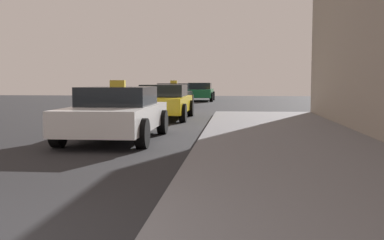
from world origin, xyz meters
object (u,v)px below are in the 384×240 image
object	(u,v)px
car_black	(173,95)
car_green	(200,92)
car_yellow	(164,101)
car_white	(116,113)

from	to	relation	value
car_black	car_green	bearing A→B (deg)	-96.64
car_black	car_green	size ratio (longest dim) A/B	1.00
car_yellow	car_black	distance (m)	7.84
car_white	car_black	bearing A→B (deg)	-87.93
car_white	car_black	size ratio (longest dim) A/B	1.02
car_green	car_yellow	bearing A→B (deg)	89.30
car_white	car_green	xyz separation A→B (m)	(0.37, 21.48, -0.00)
car_yellow	car_black	world-z (taller)	car_black
car_yellow	car_green	size ratio (longest dim) A/B	1.04
car_black	car_yellow	bearing A→B (deg)	95.02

